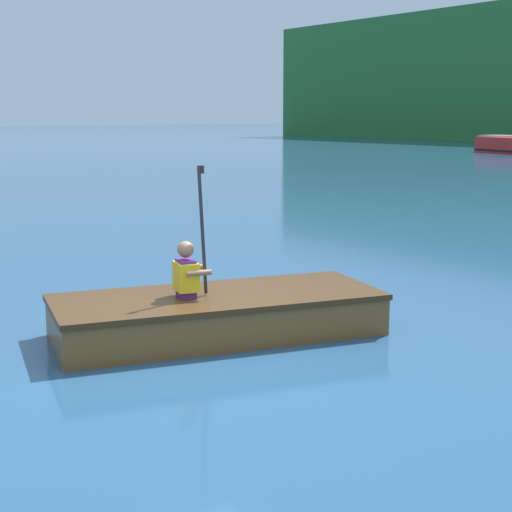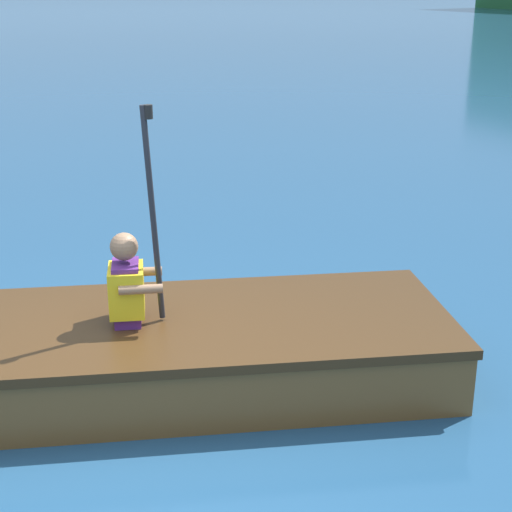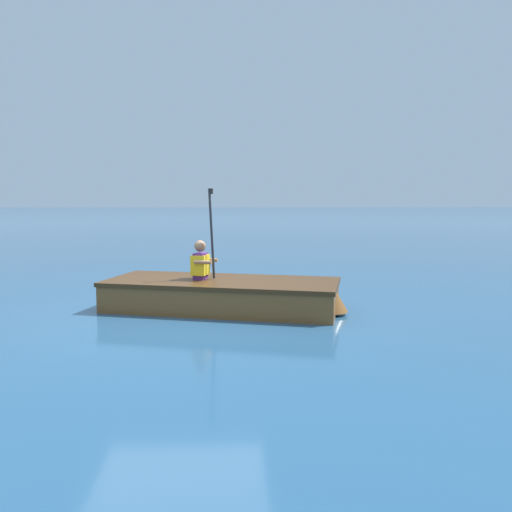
{
  "view_description": "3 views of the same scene",
  "coord_description": "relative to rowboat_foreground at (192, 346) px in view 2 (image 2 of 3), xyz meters",
  "views": [
    {
      "loc": [
        6.1,
        -3.78,
        2.28
      ],
      "look_at": [
        -0.49,
        1.12,
        0.79
      ],
      "focal_mm": 55.0,
      "sensor_mm": 36.0,
      "label": 1
    },
    {
      "loc": [
        3.82,
        -0.71,
        2.44
      ],
      "look_at": [
        -0.49,
        1.12,
        0.79
      ],
      "focal_mm": 55.0,
      "sensor_mm": 36.0,
      "label": 2
    },
    {
      "loc": [
        6.77,
        0.72,
        1.58
      ],
      "look_at": [
        -0.49,
        1.12,
        0.79
      ],
      "focal_mm": 35.0,
      "sensor_mm": 36.0,
      "label": 3
    }
  ],
  "objects": [
    {
      "name": "ground_plane",
      "position": [
        0.48,
        -0.67,
        -0.25
      ],
      "size": [
        300.0,
        300.0,
        0.0
      ],
      "primitive_type": "plane",
      "color": "navy"
    },
    {
      "name": "person_paddler",
      "position": [
        -0.1,
        -0.36,
        0.46
      ],
      "size": [
        0.41,
        0.4,
        1.34
      ],
      "color": "#592672",
      "rests_on": "rowboat_foreground"
    },
    {
      "name": "rowboat_foreground",
      "position": [
        0.0,
        0.0,
        0.0
      ],
      "size": [
        2.19,
        3.63,
        0.44
      ],
      "color": "brown",
      "rests_on": "ground"
    }
  ]
}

